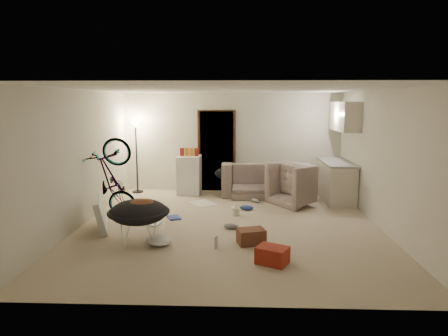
{
  "coord_description": "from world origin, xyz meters",
  "views": [
    {
      "loc": [
        0.17,
        -7.18,
        2.29
      ],
      "look_at": [
        -0.12,
        0.6,
        0.98
      ],
      "focal_mm": 32.0,
      "sensor_mm": 36.0,
      "label": 1
    }
  ],
  "objects_px": {
    "sofa": "(265,183)",
    "bicycle": "(113,197)",
    "floor_lamp": "(136,141)",
    "mini_fridge": "(189,175)",
    "saucer_chair": "(139,217)",
    "juicer": "(236,211)",
    "drink_case_a": "(251,236)",
    "tv_box": "(101,214)",
    "armchair": "(302,188)",
    "kitchen_counter": "(336,182)",
    "drink_case_b": "(272,255)"
  },
  "relations": [
    {
      "from": "floor_lamp",
      "to": "juicer",
      "type": "xyz_separation_m",
      "value": [
        2.52,
        -2.01,
        -1.21
      ]
    },
    {
      "from": "floor_lamp",
      "to": "juicer",
      "type": "bearing_deg",
      "value": -38.69
    },
    {
      "from": "sofa",
      "to": "saucer_chair",
      "type": "height_order",
      "value": "saucer_chair"
    },
    {
      "from": "sofa",
      "to": "drink_case_b",
      "type": "xyz_separation_m",
      "value": [
        -0.15,
        -4.21,
        -0.18
      ]
    },
    {
      "from": "mini_fridge",
      "to": "juicer",
      "type": "bearing_deg",
      "value": -56.85
    },
    {
      "from": "kitchen_counter",
      "to": "juicer",
      "type": "xyz_separation_m",
      "value": [
        -2.31,
        -1.36,
        -0.34
      ]
    },
    {
      "from": "floor_lamp",
      "to": "mini_fridge",
      "type": "relative_size",
      "value": 1.9
    },
    {
      "from": "floor_lamp",
      "to": "drink_case_b",
      "type": "xyz_separation_m",
      "value": [
        3.06,
        -4.41,
        -1.18
      ]
    },
    {
      "from": "kitchen_counter",
      "to": "drink_case_b",
      "type": "relative_size",
      "value": 3.53
    },
    {
      "from": "saucer_chair",
      "to": "kitchen_counter",
      "type": "bearing_deg",
      "value": 37.48
    },
    {
      "from": "mini_fridge",
      "to": "tv_box",
      "type": "distance_m",
      "value": 3.17
    },
    {
      "from": "floor_lamp",
      "to": "drink_case_a",
      "type": "xyz_separation_m",
      "value": [
        2.78,
        -3.62,
        -1.18
      ]
    },
    {
      "from": "saucer_chair",
      "to": "juicer",
      "type": "distance_m",
      "value": 2.27
    },
    {
      "from": "sofa",
      "to": "drink_case_b",
      "type": "relative_size",
      "value": 4.94
    },
    {
      "from": "mini_fridge",
      "to": "drink_case_a",
      "type": "xyz_separation_m",
      "value": [
        1.44,
        -3.52,
        -0.35
      ]
    },
    {
      "from": "saucer_chair",
      "to": "drink_case_a",
      "type": "distance_m",
      "value": 1.85
    },
    {
      "from": "kitchen_counter",
      "to": "armchair",
      "type": "xyz_separation_m",
      "value": [
        -0.81,
        -0.26,
        -0.1
      ]
    },
    {
      "from": "mini_fridge",
      "to": "bicycle",
      "type": "bearing_deg",
      "value": -118.11
    },
    {
      "from": "saucer_chair",
      "to": "armchair",
      "type": "bearing_deg",
      "value": 41.54
    },
    {
      "from": "armchair",
      "to": "drink_case_b",
      "type": "height_order",
      "value": "armchair"
    },
    {
      "from": "floor_lamp",
      "to": "bicycle",
      "type": "bearing_deg",
      "value": -87.48
    },
    {
      "from": "floor_lamp",
      "to": "drink_case_b",
      "type": "bearing_deg",
      "value": -55.27
    },
    {
      "from": "floor_lamp",
      "to": "tv_box",
      "type": "distance_m",
      "value": 3.18
    },
    {
      "from": "drink_case_a",
      "to": "tv_box",
      "type": "bearing_deg",
      "value": 151.57
    },
    {
      "from": "kitchen_counter",
      "to": "bicycle",
      "type": "bearing_deg",
      "value": -161.06
    },
    {
      "from": "saucer_chair",
      "to": "drink_case_a",
      "type": "relative_size",
      "value": 2.34
    },
    {
      "from": "kitchen_counter",
      "to": "bicycle",
      "type": "distance_m",
      "value": 5.0
    },
    {
      "from": "armchair",
      "to": "mini_fridge",
      "type": "relative_size",
      "value": 1.1
    },
    {
      "from": "armchair",
      "to": "saucer_chair",
      "type": "xyz_separation_m",
      "value": [
        -3.07,
        -2.72,
        0.08
      ]
    },
    {
      "from": "sofa",
      "to": "armchair",
      "type": "height_order",
      "value": "armchair"
    },
    {
      "from": "tv_box",
      "to": "juicer",
      "type": "distance_m",
      "value": 2.62
    },
    {
      "from": "armchair",
      "to": "tv_box",
      "type": "relative_size",
      "value": 1.19
    },
    {
      "from": "armchair",
      "to": "bicycle",
      "type": "height_order",
      "value": "bicycle"
    },
    {
      "from": "drink_case_a",
      "to": "sofa",
      "type": "bearing_deg",
      "value": 67.06
    },
    {
      "from": "drink_case_a",
      "to": "juicer",
      "type": "height_order",
      "value": "drink_case_a"
    },
    {
      "from": "drink_case_b",
      "to": "juicer",
      "type": "height_order",
      "value": "drink_case_b"
    },
    {
      "from": "bicycle",
      "to": "tv_box",
      "type": "distance_m",
      "value": 0.75
    },
    {
      "from": "drink_case_b",
      "to": "mini_fridge",
      "type": "bearing_deg",
      "value": 139.52
    },
    {
      "from": "armchair",
      "to": "tv_box",
      "type": "distance_m",
      "value": 4.45
    },
    {
      "from": "drink_case_a",
      "to": "juicer",
      "type": "relative_size",
      "value": 1.77
    },
    {
      "from": "sofa",
      "to": "mini_fridge",
      "type": "height_order",
      "value": "mini_fridge"
    },
    {
      "from": "armchair",
      "to": "mini_fridge",
      "type": "height_order",
      "value": "mini_fridge"
    },
    {
      "from": "armchair",
      "to": "mini_fridge",
      "type": "xyz_separation_m",
      "value": [
        -2.68,
        0.81,
        0.13
      ]
    },
    {
      "from": "floor_lamp",
      "to": "saucer_chair",
      "type": "bearing_deg",
      "value": -75.3
    },
    {
      "from": "sofa",
      "to": "bicycle",
      "type": "xyz_separation_m",
      "value": [
        -3.11,
        -2.07,
        0.12
      ]
    },
    {
      "from": "floor_lamp",
      "to": "saucer_chair",
      "type": "height_order",
      "value": "floor_lamp"
    },
    {
      "from": "floor_lamp",
      "to": "sofa",
      "type": "xyz_separation_m",
      "value": [
        3.21,
        -0.2,
        -1.0
      ]
    },
    {
      "from": "drink_case_b",
      "to": "sofa",
      "type": "bearing_deg",
      "value": 115.67
    },
    {
      "from": "kitchen_counter",
      "to": "saucer_chair",
      "type": "xyz_separation_m",
      "value": [
        -3.88,
        -2.97,
        -0.02
      ]
    },
    {
      "from": "sofa",
      "to": "juicer",
      "type": "bearing_deg",
      "value": 69.02
    }
  ]
}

